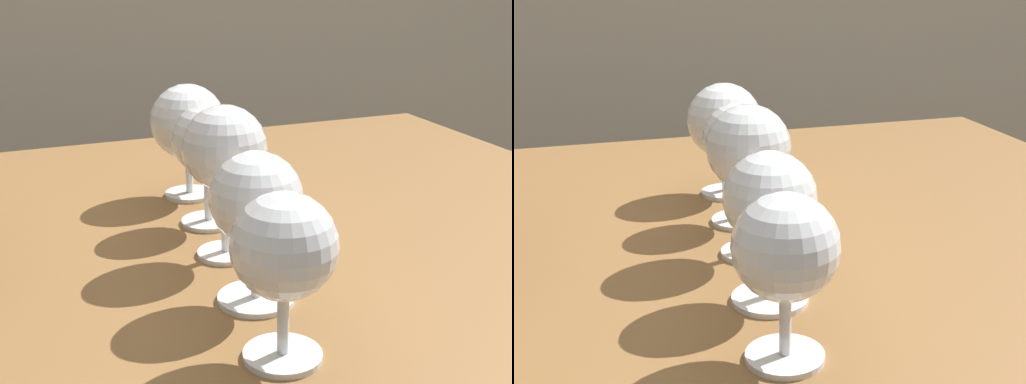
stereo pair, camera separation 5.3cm
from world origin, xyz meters
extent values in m
cube|color=brown|center=(0.00, 0.00, 0.71)|extent=(1.10, 0.80, 0.03)
cylinder|color=brown|center=(0.49, 0.34, 0.35)|extent=(0.06, 0.06, 0.70)
cylinder|color=white|center=(0.00, -0.27, 0.73)|extent=(0.06, 0.06, 0.00)
cylinder|color=white|center=(0.00, -0.27, 0.76)|extent=(0.01, 0.01, 0.06)
sphere|color=white|center=(0.00, -0.27, 0.82)|extent=(0.08, 0.08, 0.08)
ellipsoid|color=beige|center=(0.00, -0.27, 0.82)|extent=(0.07, 0.07, 0.03)
cylinder|color=white|center=(0.02, -0.18, 0.73)|extent=(0.07, 0.07, 0.00)
cylinder|color=white|center=(0.02, -0.18, 0.77)|extent=(0.01, 0.01, 0.06)
sphere|color=white|center=(0.02, -0.18, 0.82)|extent=(0.08, 0.08, 0.08)
ellipsoid|color=maroon|center=(0.02, -0.18, 0.82)|extent=(0.07, 0.07, 0.03)
cylinder|color=white|center=(0.03, -0.08, 0.73)|extent=(0.06, 0.06, 0.00)
cylinder|color=white|center=(0.03, -0.08, 0.77)|extent=(0.01, 0.01, 0.08)
sphere|color=white|center=(0.03, -0.08, 0.84)|extent=(0.08, 0.08, 0.08)
ellipsoid|color=#470A16|center=(0.03, -0.08, 0.84)|extent=(0.07, 0.07, 0.04)
cylinder|color=white|center=(0.04, 0.01, 0.73)|extent=(0.06, 0.06, 0.00)
cylinder|color=white|center=(0.04, 0.01, 0.77)|extent=(0.01, 0.01, 0.07)
sphere|color=white|center=(0.04, 0.01, 0.83)|extent=(0.08, 0.08, 0.08)
ellipsoid|color=#EACC66|center=(0.04, 0.01, 0.83)|extent=(0.07, 0.07, 0.04)
cylinder|color=white|center=(0.05, 0.11, 0.73)|extent=(0.06, 0.06, 0.00)
cylinder|color=white|center=(0.05, 0.11, 0.76)|extent=(0.01, 0.01, 0.06)
sphere|color=white|center=(0.05, 0.11, 0.82)|extent=(0.09, 0.09, 0.09)
ellipsoid|color=#380711|center=(0.05, 0.11, 0.82)|extent=(0.08, 0.08, 0.03)
camera|label=1|loc=(-0.20, -0.70, 1.02)|focal=50.96mm
camera|label=2|loc=(-0.15, -0.72, 1.02)|focal=50.96mm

